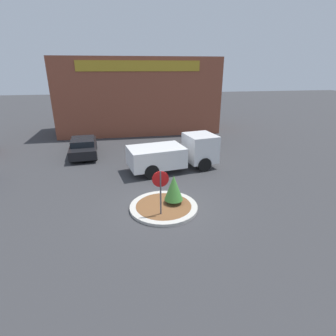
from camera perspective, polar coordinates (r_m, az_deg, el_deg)
ground_plane at (r=12.68m, az=-0.95°, el=-8.76°), size 120.00×120.00×0.00m
traffic_island at (r=12.64m, az=-0.95°, el=-8.47°), size 3.24×3.24×0.15m
stop_sign at (r=11.32m, az=-1.63°, el=-3.81°), size 0.73×0.07×2.23m
island_shrub at (r=12.48m, az=1.25°, el=-4.31°), size 0.90×0.90×1.43m
utility_truck at (r=16.98m, az=1.58°, el=3.26°), size 6.01×3.14×2.19m
storefront_building at (r=28.06m, az=-6.48°, el=15.46°), size 15.68×6.07×7.23m
parked_sedan_black at (r=20.98m, az=-17.92°, el=4.50°), size 2.23×4.71×1.34m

